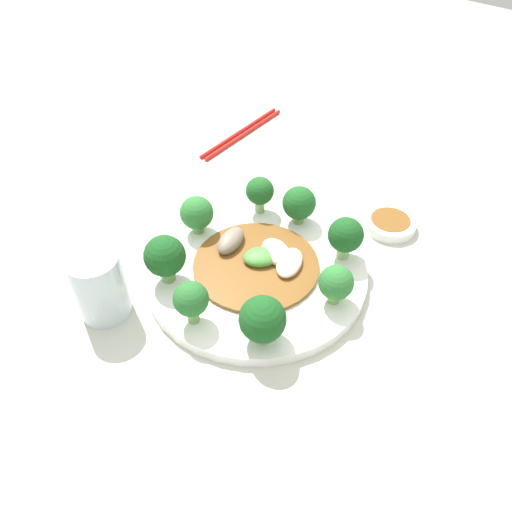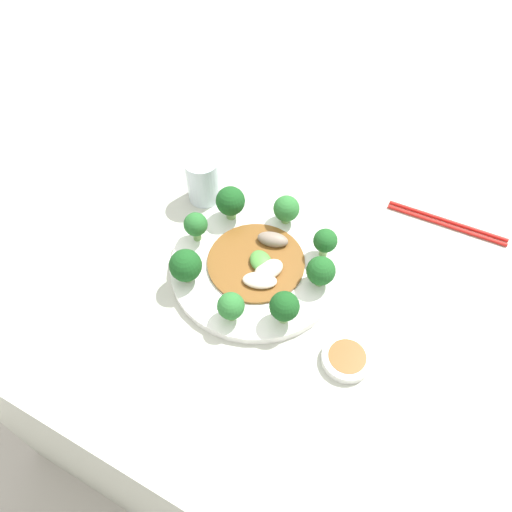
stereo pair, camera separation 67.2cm
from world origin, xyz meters
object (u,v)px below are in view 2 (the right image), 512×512
(broccoli_southeast, at_px, (230,202))
(sauce_dish, at_px, (347,358))
(broccoli_west, at_px, (321,271))
(stirfry_center, at_px, (261,262))
(broccoli_east, at_px, (196,225))
(broccoli_northeast, at_px, (186,266))
(chopsticks, at_px, (446,223))
(broccoli_south, at_px, (286,209))
(broccoli_north, at_px, (231,306))
(drinking_glass, at_px, (203,180))
(broccoli_southwest, at_px, (325,241))
(broccoli_northwest, at_px, (284,307))
(plate, at_px, (256,265))

(broccoli_southeast, bearing_deg, sauce_dish, 151.36)
(broccoli_west, distance_m, stirfry_center, 0.11)
(broccoli_east, relative_size, broccoli_northeast, 0.94)
(chopsticks, bearing_deg, broccoli_south, 29.23)
(broccoli_west, distance_m, broccoli_southeast, 0.22)
(broccoli_northeast, relative_size, broccoli_southeast, 0.93)
(broccoli_north, xyz_separation_m, sauce_dish, (-0.19, -0.02, -0.04))
(chopsticks, bearing_deg, drinking_glass, 19.41)
(broccoli_east, bearing_deg, broccoli_west, -176.24)
(broccoli_southwest, bearing_deg, broccoli_southeast, -0.15)
(broccoli_northeast, bearing_deg, drinking_glass, -65.96)
(chopsticks, bearing_deg, broccoli_northwest, 62.46)
(broccoli_east, relative_size, broccoli_south, 1.04)
(sauce_dish, bearing_deg, broccoli_north, 7.15)
(broccoli_northwest, relative_size, sauce_dish, 0.81)
(broccoli_west, relative_size, chopsticks, 0.26)
(broccoli_southeast, bearing_deg, drinking_glass, -22.00)
(broccoli_northeast, height_order, chopsticks, broccoli_northeast)
(broccoli_north, bearing_deg, drinking_glass, -49.41)
(chopsticks, relative_size, sauce_dish, 2.87)
(stirfry_center, relative_size, sauce_dish, 2.17)
(broccoli_south, xyz_separation_m, broccoli_southeast, (0.10, 0.04, 0.01))
(broccoli_north, height_order, broccoli_southwest, broccoli_southwest)
(broccoli_south, xyz_separation_m, chopsticks, (-0.27, -0.15, -0.05))
(broccoli_northwest, bearing_deg, broccoli_southeast, -39.54)
(plate, bearing_deg, stirfry_center, -170.26)
(chopsticks, bearing_deg, broccoli_east, 34.01)
(broccoli_south, distance_m, broccoli_north, 0.23)
(broccoli_north, relative_size, stirfry_center, 0.32)
(plate, height_order, broccoli_east, broccoli_east)
(sauce_dish, bearing_deg, broccoli_east, -15.20)
(broccoli_west, distance_m, chopsticks, 0.30)
(broccoli_north, relative_size, broccoli_southwest, 0.94)
(broccoli_south, bearing_deg, broccoli_east, 42.83)
(broccoli_west, height_order, broccoli_northeast, broccoli_northeast)
(broccoli_east, relative_size, drinking_glass, 0.65)
(plate, bearing_deg, broccoli_northeast, 43.60)
(broccoli_south, height_order, broccoli_northeast, broccoli_northeast)
(broccoli_east, height_order, broccoli_northeast, broccoli_northeast)
(broccoli_west, relative_size, broccoli_north, 1.06)
(broccoli_southwest, relative_size, drinking_glass, 0.64)
(stirfry_center, bearing_deg, broccoli_northeast, 41.48)
(broccoli_east, bearing_deg, sauce_dish, 164.80)
(broccoli_east, height_order, stirfry_center, broccoli_east)
(broccoli_southeast, bearing_deg, broccoli_northwest, 140.46)
(broccoli_west, distance_m, broccoli_northwest, 0.10)
(drinking_glass, bearing_deg, sauce_dish, 152.69)
(broccoli_east, height_order, broccoli_west, broccoli_east)
(broccoli_southwest, height_order, chopsticks, broccoli_southwest)
(drinking_glass, relative_size, sauce_dish, 1.18)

